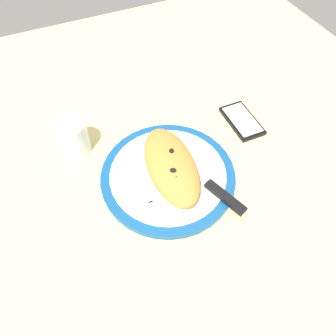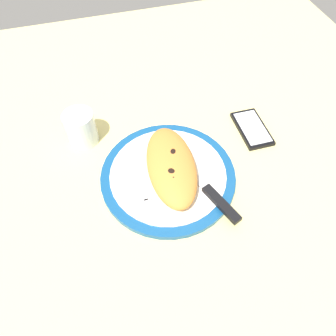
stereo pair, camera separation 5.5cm
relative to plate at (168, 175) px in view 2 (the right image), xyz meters
The scene contains 7 objects.
ground_plane 2.31cm from the plate, ahead, with size 150.00×150.00×3.00cm, color #E5D684.
plate is the anchor object (origin of this frame).
calzone 3.52cm from the plate, 88.98° to the left, with size 23.22×12.66×5.11cm.
fork 7.36cm from the plate, 63.53° to the right, with size 15.36×2.32×0.40cm.
knife 11.18cm from the plate, 41.88° to the left, with size 22.12×9.70×1.20cm.
smartphone 26.10cm from the plate, 108.16° to the left, with size 12.83×7.03×1.16cm.
water_glass 24.04cm from the plate, 134.91° to the right, with size 7.19×7.19×8.51cm.
Camera 2 is at (38.41, -11.14, 59.36)cm, focal length 33.26 mm.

